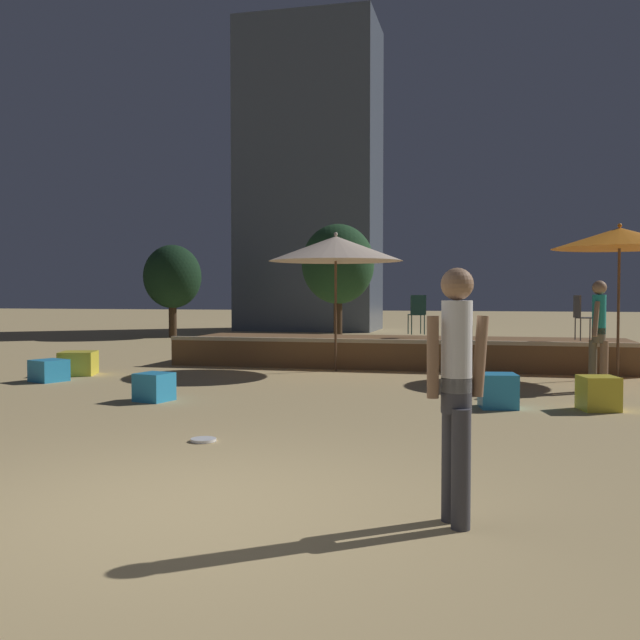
% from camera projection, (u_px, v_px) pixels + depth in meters
% --- Properties ---
extents(ground_plane, '(120.00, 120.00, 0.00)m').
position_uv_depth(ground_plane, '(179.00, 508.00, 5.23)').
color(ground_plane, tan).
extents(wooden_deck, '(9.80, 2.94, 0.64)m').
position_uv_depth(wooden_deck, '(403.00, 351.00, 15.88)').
color(wooden_deck, brown).
rests_on(wooden_deck, ground).
extents(patio_umbrella_0, '(2.72, 2.72, 2.82)m').
position_uv_depth(patio_umbrella_0, '(336.00, 249.00, 14.40)').
color(patio_umbrella_0, brown).
rests_on(patio_umbrella_0, ground).
extents(patio_umbrella_1, '(2.43, 2.43, 2.87)m').
position_uv_depth(patio_umbrella_1, '(620.00, 238.00, 13.08)').
color(patio_umbrella_1, brown).
rests_on(patio_umbrella_1, ground).
extents(cube_seat_0, '(0.80, 0.80, 0.45)m').
position_uv_depth(cube_seat_0, '(78.00, 363.00, 13.78)').
color(cube_seat_0, yellow).
rests_on(cube_seat_0, ground).
extents(cube_seat_1, '(0.56, 0.56, 0.47)m').
position_uv_depth(cube_seat_1, '(498.00, 391.00, 9.81)').
color(cube_seat_1, '#2D9EDB').
rests_on(cube_seat_1, ground).
extents(cube_seat_2, '(0.69, 0.69, 0.39)m').
position_uv_depth(cube_seat_2, '(49.00, 371.00, 12.76)').
color(cube_seat_2, '#2D9EDB').
rests_on(cube_seat_2, ground).
extents(cube_seat_3, '(0.55, 0.55, 0.41)m').
position_uv_depth(cube_seat_3, '(154.00, 387.00, 10.44)').
color(cube_seat_3, '#2D9EDB').
rests_on(cube_seat_3, ground).
extents(cube_seat_4, '(0.57, 0.57, 0.46)m').
position_uv_depth(cube_seat_4, '(598.00, 393.00, 9.60)').
color(cube_seat_4, yellow).
rests_on(cube_seat_4, ground).
extents(person_0, '(0.43, 0.28, 1.75)m').
position_uv_depth(person_0, '(456.00, 385.00, 4.82)').
color(person_0, '#3F3F47').
rests_on(person_0, ground).
extents(person_1, '(0.29, 0.55, 1.78)m').
position_uv_depth(person_1, '(599.00, 331.00, 11.40)').
color(person_1, '#72664C').
rests_on(person_1, ground).
extents(bistro_chair_0, '(0.44, 0.44, 0.90)m').
position_uv_depth(bistro_chair_0, '(417.00, 311.00, 16.26)').
color(bistro_chair_0, '#1E4C47').
rests_on(bistro_chair_0, wooden_deck).
extents(bistro_chair_1, '(0.42, 0.42, 0.90)m').
position_uv_depth(bistro_chair_1, '(581.00, 313.00, 14.25)').
color(bistro_chair_1, '#47474C').
rests_on(bistro_chair_1, wooden_deck).
extents(frisbee_disc, '(0.27, 0.27, 0.03)m').
position_uv_depth(frisbee_disc, '(203.00, 440.00, 7.58)').
color(frisbee_disc, white).
rests_on(frisbee_disc, ground).
extents(background_tree_0, '(2.33, 2.33, 3.81)m').
position_uv_depth(background_tree_0, '(338.00, 264.00, 22.87)').
color(background_tree_0, '#3D2B1C').
rests_on(background_tree_0, ground).
extents(background_tree_1, '(2.05, 2.05, 3.30)m').
position_uv_depth(background_tree_1, '(172.00, 277.00, 25.35)').
color(background_tree_1, '#3D2B1C').
rests_on(background_tree_1, ground).
extents(distant_building, '(5.83, 3.70, 13.07)m').
position_uv_depth(distant_building, '(310.00, 178.00, 30.62)').
color(distant_building, '#4C5666').
rests_on(distant_building, ground).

